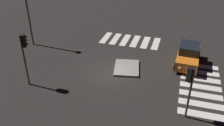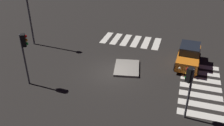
# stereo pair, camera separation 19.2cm
# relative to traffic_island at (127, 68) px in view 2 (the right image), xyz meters

# --- Properties ---
(ground_plane) EXTENTS (80.00, 80.00, 0.00)m
(ground_plane) POSITION_rel_traffic_island_xyz_m (-1.07, 1.07, -0.09)
(ground_plane) COLOR black
(traffic_island) EXTENTS (3.25, 2.68, 0.18)m
(traffic_island) POSITION_rel_traffic_island_xyz_m (0.00, 0.00, 0.00)
(traffic_island) COLOR gray
(traffic_island) RESTS_ON ground
(car_orange) EXTENTS (4.50, 2.27, 1.92)m
(car_orange) POSITION_rel_traffic_island_xyz_m (2.39, -5.18, 0.85)
(car_orange) COLOR orange
(car_orange) RESTS_ON ground
(traffic_light_west) EXTENTS (0.54, 0.53, 4.32)m
(traffic_light_west) POSITION_rel_traffic_island_xyz_m (-4.58, 6.90, 3.19)
(traffic_light_west) COLOR #47474C
(traffic_light_west) RESTS_ON ground
(traffic_light_south) EXTENTS (0.54, 0.53, 3.78)m
(traffic_light_south) POSITION_rel_traffic_island_xyz_m (-4.98, -5.15, 2.77)
(traffic_light_south) COLOR #47474C
(traffic_light_south) RESTS_ON ground
(crosswalk_near) EXTENTS (7.60, 3.20, 0.02)m
(crosswalk_near) POSITION_rel_traffic_island_xyz_m (-1.07, -6.34, -0.08)
(crosswalk_near) COLOR silver
(crosswalk_near) RESTS_ON ground
(crosswalk_side) EXTENTS (3.20, 6.45, 0.02)m
(crosswalk_side) POSITION_rel_traffic_island_xyz_m (6.12, 1.07, -0.08)
(crosswalk_side) COLOR silver
(crosswalk_side) RESTS_ON ground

